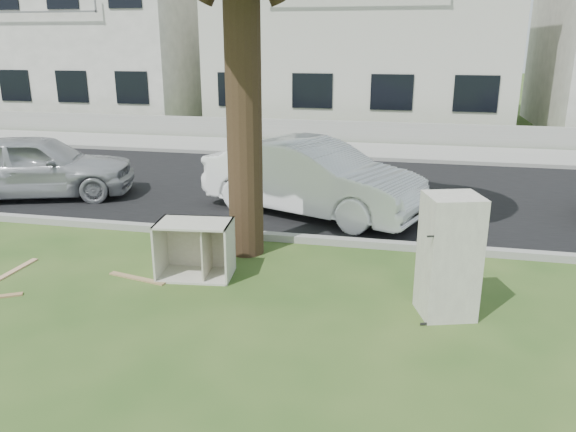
% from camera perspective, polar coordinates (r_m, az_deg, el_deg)
% --- Properties ---
extents(ground, '(120.00, 120.00, 0.00)m').
position_cam_1_polar(ground, '(7.40, -5.08, -8.78)').
color(ground, '#2A4A1A').
extents(road, '(120.00, 7.00, 0.01)m').
position_cam_1_polar(road, '(12.91, 2.74, 2.74)').
color(road, black).
rests_on(road, ground).
extents(kerb_near, '(120.00, 0.18, 0.12)m').
position_cam_1_polar(kerb_near, '(9.58, -0.78, -2.50)').
color(kerb_near, gray).
rests_on(kerb_near, ground).
extents(kerb_far, '(120.00, 0.18, 0.12)m').
position_cam_1_polar(kerb_far, '(16.34, 4.82, 5.77)').
color(kerb_far, gray).
rests_on(kerb_far, ground).
extents(sidewalk, '(120.00, 2.80, 0.01)m').
position_cam_1_polar(sidewalk, '(17.75, 5.44, 6.69)').
color(sidewalk, gray).
rests_on(sidewalk, ground).
extents(low_wall, '(120.00, 0.15, 0.70)m').
position_cam_1_polar(low_wall, '(19.26, 6.05, 8.54)').
color(low_wall, gray).
rests_on(low_wall, ground).
extents(townhouse_left, '(10.20, 8.16, 7.04)m').
position_cam_1_polar(townhouse_left, '(27.66, -19.17, 16.95)').
color(townhouse_left, silver).
rests_on(townhouse_left, ground).
extents(townhouse_center, '(11.22, 8.16, 7.44)m').
position_cam_1_polar(townhouse_center, '(23.93, 7.69, 18.28)').
color(townhouse_center, beige).
rests_on(townhouse_center, ground).
extents(fridge, '(0.77, 0.74, 1.53)m').
position_cam_1_polar(fridge, '(7.07, 16.05, -3.96)').
color(fridge, '#B5B1A3').
rests_on(fridge, ground).
extents(cabinet, '(1.11, 0.76, 0.82)m').
position_cam_1_polar(cabinet, '(8.13, -9.43, -3.35)').
color(cabinet, beige).
rests_on(cabinet, ground).
extents(plank_b, '(0.94, 0.30, 0.02)m').
position_cam_1_polar(plank_b, '(8.34, -15.07, -6.13)').
color(plank_b, '#9A7C50').
rests_on(plank_b, ground).
extents(plank_c, '(0.11, 0.84, 0.02)m').
position_cam_1_polar(plank_c, '(9.29, -25.82, -4.89)').
color(plank_c, tan).
rests_on(plank_c, ground).
extents(car_center, '(4.65, 3.01, 1.45)m').
position_cam_1_polar(car_center, '(10.91, 2.47, 3.91)').
color(car_center, white).
rests_on(car_center, ground).
extents(car_left, '(4.36, 2.83, 1.38)m').
position_cam_1_polar(car_left, '(13.29, -24.17, 4.69)').
color(car_left, '#9EA0A5').
rests_on(car_left, ground).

